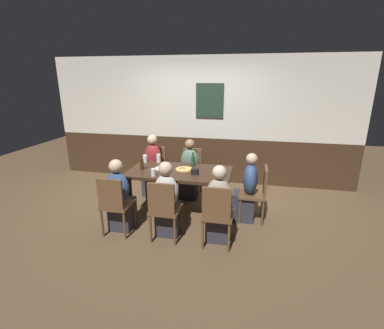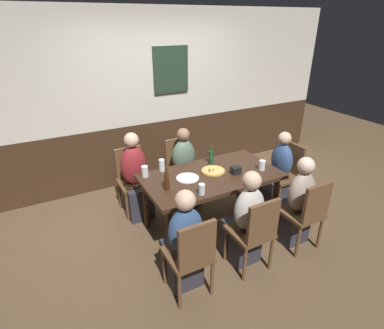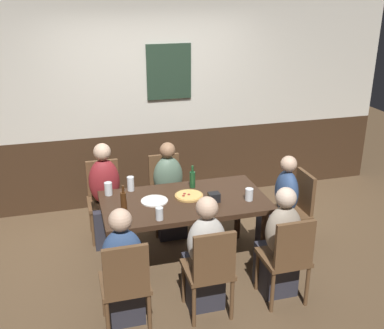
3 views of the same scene
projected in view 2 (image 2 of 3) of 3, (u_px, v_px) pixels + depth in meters
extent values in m
plane|color=brown|center=(210.00, 225.00, 3.98)|extent=(12.00, 12.00, 0.00)
cube|color=#3D2819|center=(159.00, 149.00, 5.10)|extent=(6.40, 0.10, 0.95)
cube|color=beige|center=(155.00, 67.00, 4.54)|extent=(6.40, 0.10, 1.65)
cube|color=#233828|center=(171.00, 70.00, 4.61)|extent=(0.56, 0.03, 0.68)
cube|color=#382316|center=(211.00, 176.00, 3.68)|extent=(1.64, 0.88, 0.05)
cylinder|color=#382316|center=(170.00, 236.00, 3.24)|extent=(0.07, 0.07, 0.69)
cylinder|color=#382316|center=(274.00, 202.00, 3.85)|extent=(0.07, 0.07, 0.69)
cylinder|color=#382316|center=(146.00, 203.00, 3.82)|extent=(0.07, 0.07, 0.69)
cylinder|color=#382316|center=(240.00, 178.00, 4.43)|extent=(0.07, 0.07, 0.69)
cube|color=brown|center=(182.00, 172.00, 4.42)|extent=(0.40, 0.40, 0.04)
cube|color=brown|center=(177.00, 152.00, 4.47)|extent=(0.36, 0.04, 0.43)
cylinder|color=brown|center=(198.00, 188.00, 4.46)|extent=(0.04, 0.04, 0.41)
cylinder|color=brown|center=(177.00, 193.00, 4.31)|extent=(0.04, 0.04, 0.41)
cylinder|color=brown|center=(188.00, 178.00, 4.73)|extent=(0.04, 0.04, 0.41)
cylinder|color=brown|center=(167.00, 183.00, 4.58)|extent=(0.04, 0.04, 0.41)
cube|color=brown|center=(282.00, 176.00, 4.29)|extent=(0.40, 0.40, 0.04)
cube|color=brown|center=(294.00, 159.00, 4.27)|extent=(0.04, 0.36, 0.43)
cylinder|color=brown|center=(279.00, 199.00, 4.18)|extent=(0.04, 0.04, 0.41)
cylinder|color=brown|center=(263.00, 188.00, 4.45)|extent=(0.04, 0.04, 0.41)
cylinder|color=brown|center=(297.00, 193.00, 4.32)|extent=(0.04, 0.04, 0.41)
cylinder|color=brown|center=(280.00, 183.00, 4.60)|extent=(0.04, 0.04, 0.41)
cube|color=brown|center=(250.00, 232.00, 3.18)|extent=(0.40, 0.40, 0.04)
cube|color=brown|center=(263.00, 222.00, 2.93)|extent=(0.36, 0.04, 0.43)
cylinder|color=brown|center=(226.00, 244.00, 3.34)|extent=(0.04, 0.04, 0.41)
cylinder|color=brown|center=(251.00, 235.00, 3.48)|extent=(0.04, 0.04, 0.41)
cylinder|color=brown|center=(245.00, 264.00, 3.07)|extent=(0.04, 0.04, 0.41)
cylinder|color=brown|center=(271.00, 253.00, 3.21)|extent=(0.04, 0.04, 0.41)
cube|color=brown|center=(134.00, 183.00, 4.12)|extent=(0.40, 0.40, 0.04)
cube|color=brown|center=(129.00, 162.00, 4.16)|extent=(0.36, 0.04, 0.43)
cylinder|color=brown|center=(152.00, 200.00, 4.15)|extent=(0.04, 0.04, 0.41)
cylinder|color=brown|center=(127.00, 207.00, 4.01)|extent=(0.04, 0.04, 0.41)
cylinder|color=brown|center=(143.00, 189.00, 4.42)|extent=(0.04, 0.04, 0.41)
cylinder|color=brown|center=(120.00, 195.00, 4.28)|extent=(0.04, 0.04, 0.41)
cube|color=brown|center=(301.00, 213.00, 3.48)|extent=(0.40, 0.40, 0.04)
cube|color=brown|center=(317.00, 203.00, 3.24)|extent=(0.36, 0.04, 0.43)
cylinder|color=brown|center=(276.00, 226.00, 3.64)|extent=(0.04, 0.04, 0.41)
cylinder|color=brown|center=(298.00, 218.00, 3.79)|extent=(0.04, 0.04, 0.41)
cylinder|color=brown|center=(298.00, 242.00, 3.37)|extent=(0.04, 0.04, 0.41)
cylinder|color=brown|center=(320.00, 233.00, 3.51)|extent=(0.04, 0.04, 0.41)
cube|color=brown|center=(188.00, 254.00, 2.87)|extent=(0.40, 0.40, 0.04)
cube|color=brown|center=(197.00, 246.00, 2.63)|extent=(0.36, 0.04, 0.43)
cylinder|color=brown|center=(165.00, 267.00, 3.03)|extent=(0.04, 0.04, 0.41)
cylinder|color=brown|center=(195.00, 256.00, 3.18)|extent=(0.04, 0.04, 0.41)
cylinder|color=brown|center=(180.00, 291.00, 2.76)|extent=(0.04, 0.04, 0.41)
cylinder|color=brown|center=(212.00, 278.00, 2.90)|extent=(0.04, 0.04, 0.41)
cube|color=#2D2D38|center=(187.00, 188.00, 4.41)|extent=(0.32, 0.34, 0.45)
ellipsoid|color=#56705B|center=(184.00, 156.00, 4.28)|extent=(0.34, 0.22, 0.48)
sphere|color=#936B4C|center=(183.00, 135.00, 4.14)|extent=(0.18, 0.18, 0.18)
cube|color=#2D2D38|center=(273.00, 191.00, 4.32)|extent=(0.34, 0.32, 0.45)
ellipsoid|color=#334C7A|center=(282.00, 160.00, 4.16)|extent=(0.22, 0.34, 0.48)
sphere|color=#DBB293|center=(285.00, 138.00, 4.03)|extent=(0.17, 0.17, 0.17)
cube|color=#2D2D38|center=(241.00, 240.00, 3.37)|extent=(0.32, 0.34, 0.45)
ellipsoid|color=beige|center=(249.00, 209.00, 3.10)|extent=(0.34, 0.22, 0.47)
sphere|color=#DBB293|center=(252.00, 181.00, 2.96)|extent=(0.19, 0.19, 0.19)
cube|color=#2D2D38|center=(139.00, 201.00, 4.10)|extent=(0.32, 0.34, 0.45)
ellipsoid|color=maroon|center=(134.00, 165.00, 3.97)|extent=(0.34, 0.22, 0.52)
sphere|color=#DBB293|center=(131.00, 140.00, 3.82)|extent=(0.19, 0.19, 0.19)
cube|color=#2D2D38|center=(290.00, 222.00, 3.67)|extent=(0.32, 0.34, 0.45)
ellipsoid|color=tan|center=(301.00, 192.00, 3.40)|extent=(0.34, 0.22, 0.48)
sphere|color=beige|center=(306.00, 166.00, 3.27)|extent=(0.19, 0.19, 0.19)
cube|color=#2D2D38|center=(182.00, 262.00, 3.06)|extent=(0.32, 0.34, 0.45)
ellipsoid|color=#334C7A|center=(185.00, 230.00, 2.80)|extent=(0.34, 0.22, 0.46)
sphere|color=#DBB293|center=(185.00, 200.00, 2.66)|extent=(0.19, 0.19, 0.19)
cylinder|color=tan|center=(213.00, 171.00, 3.74)|extent=(0.29, 0.29, 0.02)
cylinder|color=#DBB760|center=(213.00, 170.00, 3.73)|extent=(0.25, 0.25, 0.01)
cylinder|color=maroon|center=(213.00, 170.00, 3.72)|extent=(0.03, 0.03, 0.00)
cylinder|color=maroon|center=(209.00, 169.00, 3.73)|extent=(0.03, 0.03, 0.00)
cylinder|color=maroon|center=(209.00, 171.00, 3.68)|extent=(0.03, 0.03, 0.00)
cylinder|color=silver|center=(145.00, 171.00, 3.59)|extent=(0.08, 0.08, 0.13)
cylinder|color=#B26623|center=(145.00, 174.00, 3.61)|extent=(0.07, 0.07, 0.06)
cylinder|color=silver|center=(262.00, 165.00, 3.76)|extent=(0.08, 0.08, 0.12)
cylinder|color=#B26623|center=(262.00, 168.00, 3.78)|extent=(0.07, 0.07, 0.05)
cylinder|color=silver|center=(202.00, 189.00, 3.23)|extent=(0.07, 0.07, 0.12)
cylinder|color=silver|center=(202.00, 192.00, 3.25)|extent=(0.06, 0.06, 0.06)
cylinder|color=silver|center=(162.00, 165.00, 3.72)|extent=(0.07, 0.07, 0.15)
cylinder|color=#B26623|center=(162.00, 167.00, 3.73)|extent=(0.06, 0.06, 0.11)
cylinder|color=#194723|center=(211.00, 157.00, 3.92)|extent=(0.06, 0.06, 0.17)
cylinder|color=#194723|center=(211.00, 148.00, 3.86)|extent=(0.03, 0.03, 0.07)
cylinder|color=#42230F|center=(167.00, 182.00, 3.30)|extent=(0.06, 0.06, 0.19)
cylinder|color=#42230F|center=(166.00, 171.00, 3.25)|extent=(0.03, 0.03, 0.07)
cylinder|color=white|center=(188.00, 178.00, 3.57)|extent=(0.27, 0.27, 0.01)
cube|color=black|center=(236.00, 170.00, 3.67)|extent=(0.11, 0.09, 0.09)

